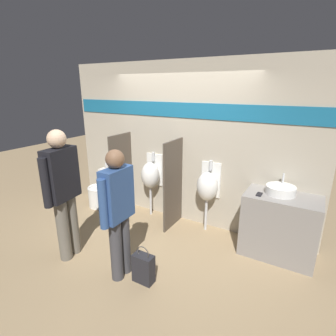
{
  "coord_description": "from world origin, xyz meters",
  "views": [
    {
      "loc": [
        2.0,
        -3.26,
        2.29
      ],
      "look_at": [
        0.0,
        0.17,
        1.05
      ],
      "focal_mm": 28.0,
      "sensor_mm": 36.0,
      "label": 1
    }
  ],
  "objects_px": {
    "cell_phone": "(259,194)",
    "person_in_vest": "(63,190)",
    "urinal_near_counter": "(151,175)",
    "person_with_lanyard": "(118,210)",
    "sink_basin": "(281,190)",
    "shopping_bag": "(143,268)",
    "toilet": "(101,192)",
    "urinal_far": "(208,186)"
  },
  "relations": [
    {
      "from": "sink_basin",
      "to": "urinal_far",
      "type": "relative_size",
      "value": 0.33
    },
    {
      "from": "urinal_far",
      "to": "person_in_vest",
      "type": "height_order",
      "value": "person_in_vest"
    },
    {
      "from": "cell_phone",
      "to": "shopping_bag",
      "type": "bearing_deg",
      "value": -128.4
    },
    {
      "from": "urinal_far",
      "to": "person_in_vest",
      "type": "xyz_separation_m",
      "value": [
        -1.38,
        -1.62,
        0.22
      ]
    },
    {
      "from": "person_in_vest",
      "to": "sink_basin",
      "type": "bearing_deg",
      "value": -65.45
    },
    {
      "from": "urinal_far",
      "to": "urinal_near_counter",
      "type": "bearing_deg",
      "value": 180.0
    },
    {
      "from": "sink_basin",
      "to": "urinal_near_counter",
      "type": "bearing_deg",
      "value": 177.93
    },
    {
      "from": "sink_basin",
      "to": "urinal_near_counter",
      "type": "distance_m",
      "value": 2.18
    },
    {
      "from": "person_with_lanyard",
      "to": "sink_basin",
      "type": "bearing_deg",
      "value": -47.11
    },
    {
      "from": "cell_phone",
      "to": "urinal_far",
      "type": "xyz_separation_m",
      "value": [
        -0.84,
        0.25,
        -0.13
      ]
    },
    {
      "from": "cell_phone",
      "to": "toilet",
      "type": "xyz_separation_m",
      "value": [
        -3.02,
        0.08,
        -0.62
      ]
    },
    {
      "from": "toilet",
      "to": "person_with_lanyard",
      "type": "relative_size",
      "value": 0.51
    },
    {
      "from": "cell_phone",
      "to": "shopping_bag",
      "type": "xyz_separation_m",
      "value": [
        -1.02,
        -1.29,
        -0.71
      ]
    },
    {
      "from": "sink_basin",
      "to": "toilet",
      "type": "bearing_deg",
      "value": -178.34
    },
    {
      "from": "toilet",
      "to": "shopping_bag",
      "type": "bearing_deg",
      "value": -34.18
    },
    {
      "from": "sink_basin",
      "to": "cell_phone",
      "type": "relative_size",
      "value": 2.76
    },
    {
      "from": "toilet",
      "to": "shopping_bag",
      "type": "xyz_separation_m",
      "value": [
        2.0,
        -1.36,
        -0.09
      ]
    },
    {
      "from": "toilet",
      "to": "person_in_vest",
      "type": "relative_size",
      "value": 0.47
    },
    {
      "from": "person_in_vest",
      "to": "person_with_lanyard",
      "type": "xyz_separation_m",
      "value": [
        0.89,
        0.05,
        -0.09
      ]
    },
    {
      "from": "sink_basin",
      "to": "urinal_far",
      "type": "bearing_deg",
      "value": 175.85
    },
    {
      "from": "urinal_near_counter",
      "to": "shopping_bag",
      "type": "height_order",
      "value": "urinal_near_counter"
    },
    {
      "from": "urinal_far",
      "to": "person_in_vest",
      "type": "relative_size",
      "value": 0.66
    },
    {
      "from": "person_in_vest",
      "to": "shopping_bag",
      "type": "bearing_deg",
      "value": -93.47
    },
    {
      "from": "urinal_near_counter",
      "to": "shopping_bag",
      "type": "xyz_separation_m",
      "value": [
        0.91,
        -1.53,
        -0.58
      ]
    },
    {
      "from": "person_with_lanyard",
      "to": "shopping_bag",
      "type": "height_order",
      "value": "person_with_lanyard"
    },
    {
      "from": "sink_basin",
      "to": "person_with_lanyard",
      "type": "distance_m",
      "value": 2.17
    },
    {
      "from": "sink_basin",
      "to": "shopping_bag",
      "type": "bearing_deg",
      "value": -130.85
    },
    {
      "from": "cell_phone",
      "to": "urinal_near_counter",
      "type": "xyz_separation_m",
      "value": [
        -1.93,
        0.25,
        -0.13
      ]
    },
    {
      "from": "sink_basin",
      "to": "urinal_far",
      "type": "height_order",
      "value": "urinal_far"
    },
    {
      "from": "cell_phone",
      "to": "person_in_vest",
      "type": "xyz_separation_m",
      "value": [
        -2.22,
        -1.37,
        0.08
      ]
    },
    {
      "from": "toilet",
      "to": "person_in_vest",
      "type": "xyz_separation_m",
      "value": [
        0.8,
        -1.45,
        0.71
      ]
    },
    {
      "from": "cell_phone",
      "to": "urinal_near_counter",
      "type": "distance_m",
      "value": 1.95
    },
    {
      "from": "cell_phone",
      "to": "shopping_bag",
      "type": "height_order",
      "value": "cell_phone"
    },
    {
      "from": "urinal_far",
      "to": "person_with_lanyard",
      "type": "relative_size",
      "value": 0.72
    },
    {
      "from": "urinal_far",
      "to": "toilet",
      "type": "distance_m",
      "value": 2.24
    },
    {
      "from": "toilet",
      "to": "shopping_bag",
      "type": "distance_m",
      "value": 2.43
    },
    {
      "from": "cell_phone",
      "to": "shopping_bag",
      "type": "relative_size",
      "value": 0.29
    },
    {
      "from": "sink_basin",
      "to": "person_in_vest",
      "type": "xyz_separation_m",
      "value": [
        -2.46,
        -1.54,
        0.03
      ]
    },
    {
      "from": "cell_phone",
      "to": "person_in_vest",
      "type": "relative_size",
      "value": 0.08
    },
    {
      "from": "cell_phone",
      "to": "toilet",
      "type": "height_order",
      "value": "cell_phone"
    },
    {
      "from": "urinal_far",
      "to": "toilet",
      "type": "height_order",
      "value": "urinal_far"
    },
    {
      "from": "sink_basin",
      "to": "shopping_bag",
      "type": "xyz_separation_m",
      "value": [
        -1.26,
        -1.46,
        -0.76
      ]
    }
  ]
}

